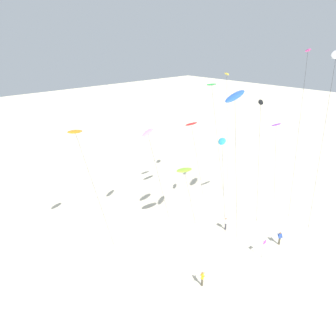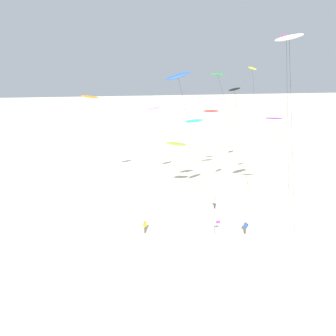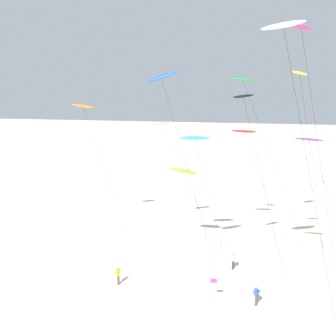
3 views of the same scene
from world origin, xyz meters
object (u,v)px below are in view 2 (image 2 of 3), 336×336
(kite_yellow, at_px, (253,71))
(kite_purple, at_px, (274,120))
(kite_white, at_px, (290,39))
(kite_lime, at_px, (177,144))
(kite_flyer_nearest, at_px, (145,227))
(kite_pink, at_px, (154,109))
(marker_flag, at_px, (217,225))
(kite_green, at_px, (219,77))
(kite_cyan, at_px, (194,121))
(kite_black, at_px, (235,93))
(kite_orange, at_px, (91,99))
(kite_flyer_furthest, at_px, (215,203))
(kite_red, at_px, (211,112))
(kite_flyer_middle, at_px, (246,227))
(kite_magenta, at_px, (287,45))
(kite_blue, at_px, (179,78))

(kite_yellow, bearing_deg, kite_purple, -89.02)
(kite_white, bearing_deg, kite_yellow, 78.19)
(kite_lime, bearing_deg, kite_flyer_nearest, -123.54)
(kite_pink, relative_size, kite_white, 0.62)
(kite_yellow, bearing_deg, marker_flag, -121.74)
(kite_green, distance_m, kite_cyan, 8.09)
(kite_yellow, distance_m, kite_white, 15.37)
(kite_cyan, distance_m, marker_flag, 12.66)
(kite_pink, bearing_deg, kite_flyer_nearest, -101.53)
(kite_black, height_order, kite_pink, kite_black)
(kite_orange, height_order, marker_flag, kite_orange)
(kite_orange, distance_m, kite_cyan, 14.85)
(kite_green, xyz_separation_m, kite_cyan, (-4.17, -5.12, -4.67))
(kite_cyan, height_order, kite_white, kite_white)
(kite_purple, height_order, kite_flyer_furthest, kite_purple)
(kite_red, relative_size, kite_flyer_middle, 7.67)
(marker_flag, bearing_deg, kite_magenta, 8.95)
(kite_flyer_nearest, bearing_deg, kite_lime, 56.46)
(kite_orange, bearing_deg, kite_magenta, -28.06)
(kite_magenta, distance_m, marker_flag, 20.64)
(kite_cyan, relative_size, kite_yellow, 0.70)
(kite_cyan, xyz_separation_m, kite_flyer_nearest, (-6.39, -3.42, -12.03))
(kite_green, xyz_separation_m, kite_flyer_middle, (1.53, -10.17, -16.69))
(kite_yellow, distance_m, marker_flag, 22.02)
(kite_orange, height_order, kite_flyer_nearest, kite_orange)
(kite_magenta, height_order, kite_white, kite_magenta)
(kite_magenta, bearing_deg, kite_orange, 151.94)
(kite_black, distance_m, kite_flyer_middle, 15.95)
(kite_yellow, height_order, kite_purple, kite_yellow)
(kite_magenta, relative_size, kite_flyer_furthest, 13.30)
(kite_orange, xyz_separation_m, kite_flyer_furthest, (16.57, -5.75, -13.92))
(kite_orange, xyz_separation_m, kite_lime, (11.37, -3.21, -5.87))
(kite_pink, relative_size, kite_green, 0.75)
(kite_red, distance_m, kite_flyer_nearest, 19.72)
(kite_flyer_middle, height_order, marker_flag, marker_flag)
(kite_red, relative_size, kite_white, 0.58)
(kite_red, distance_m, kite_blue, 14.41)
(kite_white, relative_size, kite_lime, 2.35)
(kite_magenta, relative_size, kite_flyer_middle, 13.30)
(kite_cyan, relative_size, kite_flyer_furthest, 7.95)
(kite_black, bearing_deg, kite_pink, 134.55)
(kite_magenta, bearing_deg, kite_red, 107.06)
(kite_orange, bearing_deg, marker_flag, -39.16)
(kite_pink, distance_m, kite_flyer_furthest, 15.68)
(kite_flyer_nearest, relative_size, kite_flyer_furthest, 1.00)
(kite_orange, xyz_separation_m, kite_cyan, (12.87, -7.16, -1.90))
(kite_pink, height_order, kite_lime, kite_pink)
(kite_magenta, relative_size, kite_cyan, 1.67)
(kite_pink, bearing_deg, kite_purple, -28.73)
(kite_white, xyz_separation_m, marker_flag, (-4.43, 2.56, -20.10))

